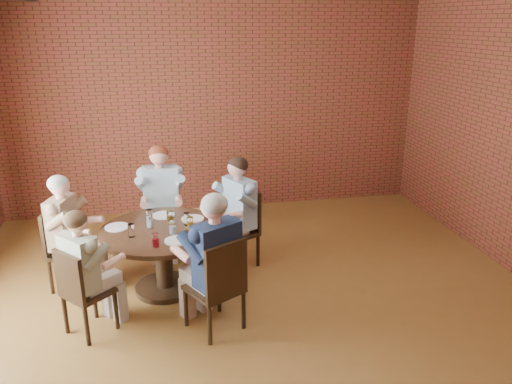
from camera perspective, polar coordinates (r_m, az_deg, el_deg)
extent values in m
plane|color=brown|center=(5.14, 0.31, -15.25)|extent=(7.00, 7.00, 0.00)
plane|color=maroon|center=(7.81, -4.86, 10.12)|extent=(7.00, 0.00, 7.00)
cylinder|color=black|center=(5.85, -10.28, -10.64)|extent=(0.68, 0.68, 0.06)
cylinder|color=black|center=(5.71, -10.47, -7.85)|extent=(0.19, 0.19, 0.64)
cylinder|color=#3B2315|center=(5.55, -10.70, -4.39)|extent=(1.35, 1.35, 0.05)
cube|color=black|center=(6.14, -2.32, -4.70)|extent=(0.60, 0.60, 0.04)
cube|color=black|center=(6.15, -0.82, -1.87)|extent=(0.24, 0.42, 0.51)
cylinder|color=black|center=(6.28, -4.79, -6.45)|extent=(0.04, 0.04, 0.41)
cylinder|color=black|center=(5.99, -2.70, -7.72)|extent=(0.04, 0.04, 0.41)
cylinder|color=black|center=(6.48, -1.92, -5.56)|extent=(0.04, 0.04, 0.41)
cylinder|color=black|center=(6.20, 0.23, -6.73)|extent=(0.04, 0.04, 0.41)
cube|color=black|center=(6.60, -10.60, -3.28)|extent=(0.47, 0.47, 0.04)
cube|color=black|center=(6.70, -10.76, -0.31)|extent=(0.47, 0.05, 0.54)
cylinder|color=black|center=(6.51, -12.27, -5.89)|extent=(0.04, 0.04, 0.41)
cylinder|color=black|center=(6.50, -8.66, -5.68)|extent=(0.04, 0.04, 0.41)
cylinder|color=black|center=(6.88, -12.21, -4.48)|extent=(0.04, 0.04, 0.41)
cylinder|color=black|center=(6.88, -8.79, -4.28)|extent=(0.04, 0.04, 0.41)
cube|color=black|center=(6.02, -20.37, -6.46)|extent=(0.52, 0.52, 0.04)
cube|color=black|center=(6.00, -22.33, -4.06)|extent=(0.15, 0.42, 0.48)
cylinder|color=black|center=(5.90, -19.21, -9.30)|extent=(0.04, 0.04, 0.41)
cylinder|color=black|center=(6.19, -17.92, -7.75)|extent=(0.04, 0.04, 0.41)
cylinder|color=black|center=(6.05, -22.41, -8.98)|extent=(0.04, 0.04, 0.41)
cylinder|color=black|center=(6.34, -20.99, -7.49)|extent=(0.04, 0.04, 0.41)
cube|color=black|center=(5.14, -18.61, -10.78)|extent=(0.56, 0.56, 0.04)
cube|color=black|center=(4.94, -20.60, -9.02)|extent=(0.30, 0.32, 0.45)
cylinder|color=black|center=(5.21, -15.71, -12.89)|extent=(0.04, 0.04, 0.41)
cylinder|color=black|center=(5.45, -17.96, -11.61)|extent=(0.04, 0.04, 0.41)
cylinder|color=black|center=(5.05, -18.78, -14.33)|extent=(0.04, 0.04, 0.41)
cylinder|color=black|center=(5.30, -20.95, -12.93)|extent=(0.04, 0.04, 0.41)
cube|color=black|center=(4.95, -4.83, -10.95)|extent=(0.63, 0.63, 0.04)
cube|color=black|center=(4.66, -3.38, -8.92)|extent=(0.43, 0.26, 0.53)
cylinder|color=black|center=(5.31, -4.25, -11.52)|extent=(0.04, 0.04, 0.41)
cylinder|color=black|center=(5.12, -8.02, -12.94)|extent=(0.04, 0.04, 0.41)
cylinder|color=black|center=(5.03, -1.44, -13.34)|extent=(0.04, 0.04, 0.41)
cylinder|color=black|center=(4.83, -5.33, -14.96)|extent=(0.04, 0.04, 0.41)
cylinder|color=white|center=(5.73, -7.27, -3.07)|extent=(0.26, 0.26, 0.01)
cylinder|color=white|center=(5.89, -10.52, -2.63)|extent=(0.26, 0.26, 0.01)
cylinder|color=white|center=(5.68, -15.60, -3.88)|extent=(0.26, 0.26, 0.01)
cylinder|color=white|center=(5.20, -9.01, -5.51)|extent=(0.26, 0.26, 0.01)
cylinder|color=white|center=(5.58, -7.88, -3.05)|extent=(0.07, 0.07, 0.14)
cylinder|color=white|center=(5.65, -9.83, -2.83)|extent=(0.07, 0.07, 0.14)
cylinder|color=white|center=(5.74, -12.09, -2.65)|extent=(0.07, 0.07, 0.14)
cylinder|color=white|center=(5.58, -12.04, -3.28)|extent=(0.07, 0.07, 0.14)
cylinder|color=white|center=(5.38, -14.07, -4.29)|extent=(0.07, 0.07, 0.14)
cylinder|color=white|center=(5.10, -11.42, -5.41)|extent=(0.07, 0.07, 0.14)
cylinder|color=white|center=(5.37, -9.52, -4.04)|extent=(0.07, 0.07, 0.14)
cylinder|color=white|center=(5.45, -7.54, -3.57)|extent=(0.07, 0.07, 0.14)
cube|color=black|center=(5.22, -7.94, -5.41)|extent=(0.10, 0.14, 0.01)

